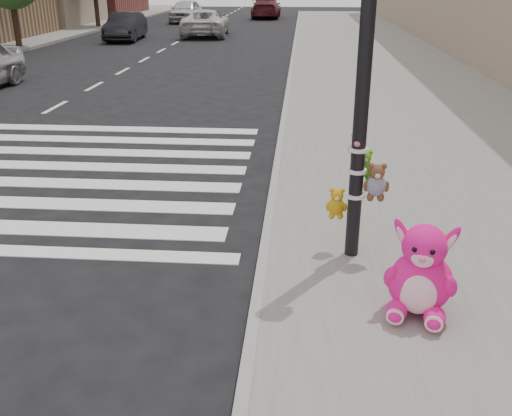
# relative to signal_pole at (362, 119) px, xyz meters

# --- Properties ---
(ground) EXTENTS (120.00, 120.00, 0.00)m
(ground) POSITION_rel_signal_pole_xyz_m (-2.62, -1.81, -1.78)
(ground) COLOR black
(ground) RESTS_ON ground
(sidewalk_near) EXTENTS (7.00, 80.00, 0.14)m
(sidewalk_near) POSITION_rel_signal_pole_xyz_m (2.38, 8.19, -1.71)
(sidewalk_near) COLOR slate
(sidewalk_near) RESTS_ON ground
(curb_edge) EXTENTS (0.12, 80.00, 0.15)m
(curb_edge) POSITION_rel_signal_pole_xyz_m (-1.07, 8.19, -1.71)
(curb_edge) COLOR gray
(curb_edge) RESTS_ON ground
(signal_pole) EXTENTS (0.70, 0.49, 4.00)m
(signal_pole) POSITION_rel_signal_pole_xyz_m (0.00, 0.00, 0.00)
(signal_pole) COLOR black
(signal_pole) RESTS_ON sidewalk_near
(pink_bunny) EXTENTS (0.76, 0.84, 0.98)m
(pink_bunny) POSITION_rel_signal_pole_xyz_m (0.53, -1.24, -1.24)
(pink_bunny) COLOR #FC158C
(pink_bunny) RESTS_ON sidewalk_near
(red_teddy) EXTENTS (0.14, 0.10, 0.19)m
(red_teddy) POSITION_rel_signal_pole_xyz_m (0.78, -0.61, -1.54)
(red_teddy) COLOR #9F240F
(red_teddy) RESTS_ON sidewalk_near
(car_dark_far) EXTENTS (1.78, 4.36, 1.41)m
(car_dark_far) POSITION_rel_signal_pole_xyz_m (-9.94, 24.29, -1.08)
(car_dark_far) COLOR black
(car_dark_far) RESTS_ON ground
(car_white_near) EXTENTS (2.69, 5.29, 1.43)m
(car_white_near) POSITION_rel_signal_pole_xyz_m (-6.12, 26.81, -1.06)
(car_white_near) COLOR silver
(car_white_near) RESTS_ON ground
(car_maroon_near) EXTENTS (2.17, 5.32, 1.54)m
(car_maroon_near) POSITION_rel_signal_pole_xyz_m (-3.63, 41.17, -1.01)
(car_maroon_near) COLOR #4F161B
(car_maroon_near) RESTS_ON ground
(car_silver_deep) EXTENTS (1.90, 4.65, 1.58)m
(car_silver_deep) POSITION_rel_signal_pole_xyz_m (-9.12, 36.45, -0.99)
(car_silver_deep) COLOR silver
(car_silver_deep) RESTS_ON ground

